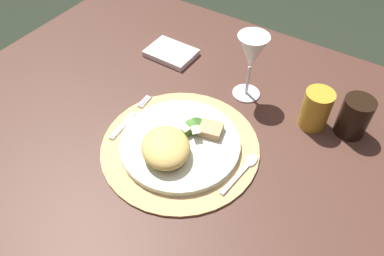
{
  "coord_description": "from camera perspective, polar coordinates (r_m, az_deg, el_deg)",
  "views": [
    {
      "loc": [
        0.35,
        -0.49,
        1.38
      ],
      "look_at": [
        0.03,
        0.01,
        0.74
      ],
      "focal_mm": 35.25,
      "sensor_mm": 36.0,
      "label": 1
    }
  ],
  "objects": [
    {
      "name": "spoon",
      "position": [
        0.82,
        8.06,
        -5.92
      ],
      "size": [
        0.03,
        0.13,
        0.01
      ],
      "color": "silver",
      "rests_on": "placemat"
    },
    {
      "name": "napkin",
      "position": [
        1.11,
        -3.17,
        11.27
      ],
      "size": [
        0.14,
        0.1,
        0.02
      ],
      "primitive_type": "cube",
      "rotation": [
        0.0,
        0.0,
        -0.01
      ],
      "color": "white",
      "rests_on": "dining_table"
    },
    {
      "name": "placemat",
      "position": [
        0.86,
        -1.8,
        -2.83
      ],
      "size": [
        0.36,
        0.36,
        0.01
      ],
      "primitive_type": "cylinder",
      "color": "tan",
      "rests_on": "dining_table"
    },
    {
      "name": "dining_table",
      "position": [
        0.96,
        -2.02,
        -4.27
      ],
      "size": [
        1.25,
        1.04,
        0.72
      ],
      "color": "#4A2D23",
      "rests_on": "ground"
    },
    {
      "name": "pasta_serving",
      "position": [
        0.8,
        -4.0,
        -2.94
      ],
      "size": [
        0.16,
        0.16,
        0.05
      ],
      "primitive_type": "ellipsoid",
      "rotation": [
        0.0,
        0.0,
        2.34
      ],
      "color": "#DBBC5E",
      "rests_on": "dinner_plate"
    },
    {
      "name": "fork",
      "position": [
        0.92,
        -9.51,
        1.41
      ],
      "size": [
        0.03,
        0.16,
        0.0
      ],
      "color": "silver",
      "rests_on": "placemat"
    },
    {
      "name": "bread_piece",
      "position": [
        0.86,
        2.86,
        -0.24
      ],
      "size": [
        0.06,
        0.06,
        0.02
      ],
      "primitive_type": "cube",
      "rotation": [
        0.0,
        0.0,
        4.95
      ],
      "color": "tan",
      "rests_on": "dinner_plate"
    },
    {
      "name": "dark_tumbler",
      "position": [
        0.93,
        23.36,
        1.59
      ],
      "size": [
        0.07,
        0.07,
        0.1
      ],
      "primitive_type": "cylinder",
      "color": "black",
      "rests_on": "dining_table"
    },
    {
      "name": "wine_glass",
      "position": [
        0.92,
        9.0,
        10.99
      ],
      "size": [
        0.08,
        0.08,
        0.18
      ],
      "color": "silver",
      "rests_on": "dining_table"
    },
    {
      "name": "amber_tumbler",
      "position": [
        0.92,
        18.23,
        2.72
      ],
      "size": [
        0.07,
        0.07,
        0.1
      ],
      "primitive_type": "cylinder",
      "color": "gold",
      "rests_on": "dining_table"
    },
    {
      "name": "salad_greens",
      "position": [
        0.86,
        -0.01,
        0.15
      ],
      "size": [
        0.07,
        0.08,
        0.03
      ],
      "color": "#2C7F32",
      "rests_on": "dinner_plate"
    },
    {
      "name": "dinner_plate",
      "position": [
        0.85,
        -1.82,
        -2.37
      ],
      "size": [
        0.27,
        0.27,
        0.02
      ],
      "primitive_type": "cylinder",
      "color": "silver",
      "rests_on": "placemat"
    }
  ]
}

